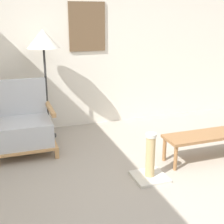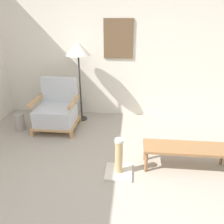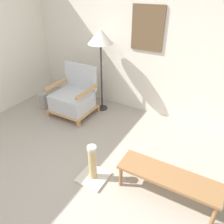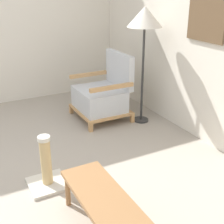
# 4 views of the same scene
# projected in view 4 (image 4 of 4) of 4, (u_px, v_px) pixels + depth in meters

# --- Properties ---
(wall_back) EXTENTS (8.00, 0.09, 2.70)m
(wall_back) POSITION_uv_depth(u_px,v_px,m) (209.00, 26.00, 3.47)
(wall_back) COLOR silver
(wall_back) RESTS_ON ground_plane
(armchair) EXTENTS (0.75, 0.68, 0.91)m
(armchair) POSITION_uv_depth(u_px,v_px,m) (103.00, 95.00, 4.39)
(armchair) COLOR tan
(armchair) RESTS_ON ground_plane
(floor_lamp) EXTENTS (0.45, 0.45, 1.54)m
(floor_lamp) POSITION_uv_depth(u_px,v_px,m) (145.00, 20.00, 3.87)
(floor_lamp) COLOR #2D2D2D
(floor_lamp) RESTS_ON ground_plane
(coffee_table) EXTENTS (1.16, 0.34, 0.34)m
(coffee_table) POSITION_uv_depth(u_px,v_px,m) (110.00, 209.00, 2.25)
(coffee_table) COLOR olive
(coffee_table) RESTS_ON ground_plane
(vase) EXTENTS (0.18, 0.18, 0.32)m
(vase) POSITION_uv_depth(u_px,v_px,m) (77.00, 94.00, 4.95)
(vase) COLOR #9E998E
(vase) RESTS_ON ground_plane
(scratching_post) EXTENTS (0.36, 0.36, 0.52)m
(scratching_post) POSITION_uv_depth(u_px,v_px,m) (47.00, 170.00, 2.94)
(scratching_post) COLOR beige
(scratching_post) RESTS_ON ground_plane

